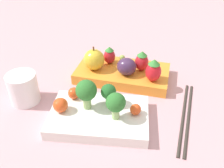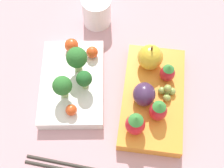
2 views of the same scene
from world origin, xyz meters
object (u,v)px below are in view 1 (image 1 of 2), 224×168
Objects in this scene: strawberry_0 at (153,70)px; apple at (94,60)px; broccoli_floret_0 at (116,103)px; cherry_tomato_0 at (136,109)px; cherry_tomato_1 at (60,105)px; grape_cluster at (124,61)px; strawberry_1 at (109,55)px; drinking_cup at (23,88)px; broccoli_floret_2 at (86,91)px; strawberry_2 at (142,61)px; broccoli_floret_1 at (111,93)px; cherry_tomato_2 at (74,93)px; bento_box_savoury at (99,117)px; plum at (127,67)px; bento_box_fruit at (122,74)px; chopsticks_pair at (186,116)px.

apple is at bearing -8.61° from strawberry_0.
broccoli_floret_0 is 0.04m from cherry_tomato_0.
grape_cluster is (-0.09, -0.19, -0.00)m from cherry_tomato_1.
drinking_cup is at bearing 45.17° from strawberry_1.
broccoli_floret_0 is at bearing 94.97° from grape_cluster.
broccoli_floret_2 is 1.39× the size of strawberry_1.
strawberry_0 is (-0.02, -0.11, 0.02)m from cherry_tomato_0.
broccoli_floret_0 reaches higher than grape_cluster.
strawberry_0 is (-0.16, -0.13, 0.01)m from cherry_tomato_1.
strawberry_2 is at bearing 168.49° from strawberry_1.
apple reaches higher than strawberry_0.
cherry_tomato_1 is 0.21m from strawberry_0.
grape_cluster is at bearing -37.13° from strawberry_0.
cherry_tomato_0 is 0.18m from apple.
grape_cluster is (0.05, -0.17, 0.00)m from cherry_tomato_0.
broccoli_floret_1 is 0.13m from apple.
cherry_tomato_2 is at bearing 31.67° from strawberry_0.
broccoli_floret_1 reaches higher than cherry_tomato_0.
bento_box_savoury is 4.52× the size of strawberry_1.
cherry_tomato_0 is at bearing 106.30° from plum.
broccoli_floret_2 reaches higher than cherry_tomato_0.
apple is at bearing -98.37° from cherry_tomato_1.
strawberry_0 is at bearing 156.53° from bento_box_fruit.
bento_box_fruit is 0.15m from cherry_tomato_2.
broccoli_floret_0 is 0.10m from cherry_tomato_2.
strawberry_1 is 0.04m from grape_cluster.
chopsticks_pair is at bearing -176.50° from cherry_tomato_2.
drinking_cup is (0.18, 0.15, -0.00)m from grape_cluster.
broccoli_floret_0 is at bearing 156.55° from cherry_tomato_2.
cherry_tomato_1 is (0.05, 0.02, -0.02)m from broccoli_floret_2.
cherry_tomato_2 is 0.41× the size of apple.
plum reaches higher than bento_box_savoury.
broccoli_floret_0 is 0.17m from apple.
strawberry_2 is 1.47× the size of grape_cluster.
strawberry_2 is (-0.04, -0.13, -0.00)m from broccoli_floret_1.
broccoli_floret_2 is 2.17× the size of cherry_tomato_1.
bento_box_fruit is 7.88× the size of cherry_tomato_1.
bento_box_fruit is 1.04× the size of chopsticks_pair.
cherry_tomato_1 reaches higher than cherry_tomato_0.
chopsticks_pair is (-0.21, 0.10, -0.05)m from apple.
cherry_tomato_2 is (0.09, -0.04, -0.02)m from broccoli_floret_0.
strawberry_0 reaches higher than plum.
plum is (-0.08, 0.01, -0.00)m from apple.
cherry_tomato_0 is 0.36× the size of apple.
cherry_tomato_2 is (0.13, -0.02, 0.00)m from cherry_tomato_0.
bento_box_fruit is at bearing -56.72° from plum.
apple is at bearing -71.89° from bento_box_savoury.
cherry_tomato_1 is (0.09, 0.04, -0.01)m from broccoli_floret_1.
broccoli_floret_0 is 0.19m from grape_cluster.
cherry_tomato_0 is 0.40× the size of strawberry_0.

